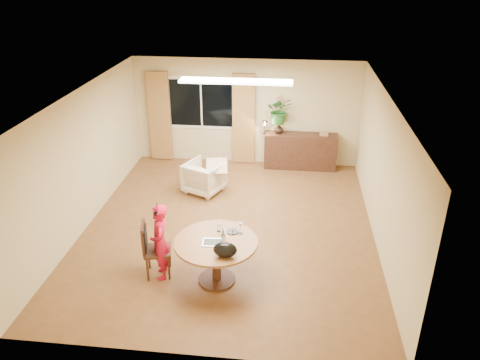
# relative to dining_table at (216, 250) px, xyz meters

# --- Properties ---
(floor) EXTENTS (6.50, 6.50, 0.00)m
(floor) POSITION_rel_dining_table_xyz_m (-0.02, 1.65, -0.59)
(floor) COLOR brown
(floor) RESTS_ON ground
(ceiling) EXTENTS (6.50, 6.50, 0.00)m
(ceiling) POSITION_rel_dining_table_xyz_m (-0.02, 1.65, 2.01)
(ceiling) COLOR white
(ceiling) RESTS_ON wall_back
(wall_back) EXTENTS (5.50, 0.00, 5.50)m
(wall_back) POSITION_rel_dining_table_xyz_m (-0.02, 4.90, 0.71)
(wall_back) COLOR #D1BD88
(wall_back) RESTS_ON floor
(wall_left) EXTENTS (0.00, 6.50, 6.50)m
(wall_left) POSITION_rel_dining_table_xyz_m (-2.77, 1.65, 0.71)
(wall_left) COLOR #D1BD88
(wall_left) RESTS_ON floor
(wall_right) EXTENTS (0.00, 6.50, 6.50)m
(wall_right) POSITION_rel_dining_table_xyz_m (2.73, 1.65, 0.71)
(wall_right) COLOR #D1BD88
(wall_right) RESTS_ON floor
(window) EXTENTS (1.70, 0.03, 1.30)m
(window) POSITION_rel_dining_table_xyz_m (-1.12, 4.88, 0.91)
(window) COLOR white
(window) RESTS_ON wall_back
(curtain_left) EXTENTS (0.55, 0.08, 2.25)m
(curtain_left) POSITION_rel_dining_table_xyz_m (-2.17, 4.80, 0.56)
(curtain_left) COLOR brown
(curtain_left) RESTS_ON wall_back
(curtain_right) EXTENTS (0.55, 0.08, 2.25)m
(curtain_right) POSITION_rel_dining_table_xyz_m (-0.07, 4.80, 0.56)
(curtain_right) COLOR brown
(curtain_right) RESTS_ON wall_back
(ceiling_panel) EXTENTS (2.20, 0.35, 0.05)m
(ceiling_panel) POSITION_rel_dining_table_xyz_m (-0.02, 2.85, 1.98)
(ceiling_panel) COLOR white
(ceiling_panel) RESTS_ON ceiling
(dining_table) EXTENTS (1.32, 1.32, 0.75)m
(dining_table) POSITION_rel_dining_table_xyz_m (0.00, 0.00, 0.00)
(dining_table) COLOR brown
(dining_table) RESTS_ON floor
(dining_chair) EXTENTS (0.54, 0.51, 0.96)m
(dining_chair) POSITION_rel_dining_table_xyz_m (-0.97, 0.07, -0.11)
(dining_chair) COLOR black
(dining_chair) RESTS_ON floor
(child) EXTENTS (0.54, 0.43, 1.30)m
(child) POSITION_rel_dining_table_xyz_m (-0.90, 0.03, 0.06)
(child) COLOR #B70E24
(child) RESTS_ON floor
(laptop) EXTENTS (0.37, 0.26, 0.24)m
(laptop) POSITION_rel_dining_table_xyz_m (-0.03, -0.05, 0.28)
(laptop) COLOR #B7B7BC
(laptop) RESTS_ON dining_table
(tumbler) EXTENTS (0.10, 0.10, 0.11)m
(tumbler) POSITION_rel_dining_table_xyz_m (0.01, 0.30, 0.21)
(tumbler) COLOR white
(tumbler) RESTS_ON dining_table
(wine_glass) EXTENTS (0.08, 0.08, 0.21)m
(wine_glass) POSITION_rel_dining_table_xyz_m (0.36, 0.25, 0.27)
(wine_glass) COLOR white
(wine_glass) RESTS_ON dining_table
(pot_lid) EXTENTS (0.20, 0.20, 0.03)m
(pot_lid) POSITION_rel_dining_table_xyz_m (0.23, 0.29, 0.18)
(pot_lid) COLOR white
(pot_lid) RESTS_ON dining_table
(handbag) EXTENTS (0.40, 0.30, 0.24)m
(handbag) POSITION_rel_dining_table_xyz_m (0.20, -0.39, 0.28)
(handbag) COLOR black
(handbag) RESTS_ON dining_table
(armchair) EXTENTS (1.00, 1.01, 0.70)m
(armchair) POSITION_rel_dining_table_xyz_m (-0.76, 3.10, -0.24)
(armchair) COLOR #BDB296
(armchair) RESTS_ON floor
(throw) EXTENTS (0.53, 0.61, 0.03)m
(throw) POSITION_rel_dining_table_xyz_m (-0.48, 3.10, 0.13)
(throw) COLOR beige
(throw) RESTS_ON armchair
(sideboard) EXTENTS (1.75, 0.43, 0.87)m
(sideboard) POSITION_rel_dining_table_xyz_m (1.34, 4.66, -0.15)
(sideboard) COLOR black
(sideboard) RESTS_ON floor
(vase) EXTENTS (0.25, 0.25, 0.25)m
(vase) POSITION_rel_dining_table_xyz_m (0.79, 4.66, 0.41)
(vase) COLOR black
(vase) RESTS_ON sideboard
(bouquet) EXTENTS (0.62, 0.54, 0.66)m
(bouquet) POSITION_rel_dining_table_xyz_m (0.81, 4.66, 0.86)
(bouquet) COLOR #266626
(bouquet) RESTS_ON vase
(book_stack) EXTENTS (0.23, 0.19, 0.08)m
(book_stack) POSITION_rel_dining_table_xyz_m (1.88, 4.66, 0.33)
(book_stack) COLOR #8C5F47
(book_stack) RESTS_ON sideboard
(desk_lamp) EXTENTS (0.17, 0.17, 0.33)m
(desk_lamp) POSITION_rel_dining_table_xyz_m (0.46, 4.61, 0.45)
(desk_lamp) COLOR black
(desk_lamp) RESTS_ON sideboard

